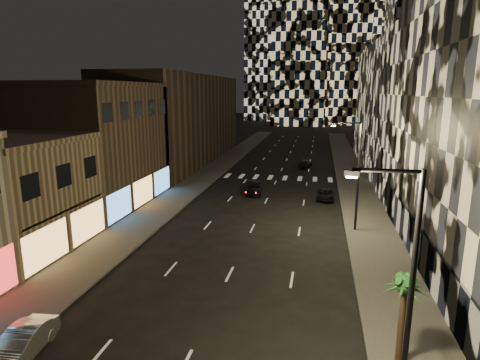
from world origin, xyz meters
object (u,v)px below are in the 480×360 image
at_px(streetlight_far, 356,169).
at_px(car_silver_parked, 22,344).
at_px(streetlight_near, 405,279).
at_px(car_dark_oncoming, 305,164).
at_px(palm_tree, 404,291).
at_px(car_dark_rightlane, 325,195).
at_px(car_dark_midlane, 254,187).

xyz_separation_m(streetlight_far, car_silver_parked, (-15.55, -19.81, -4.70)).
xyz_separation_m(streetlight_near, car_dark_oncoming, (-4.97, 48.36, -4.76)).
xyz_separation_m(streetlight_near, palm_tree, (0.65, 2.70, -1.82)).
height_order(streetlight_near, car_dark_rightlane, streetlight_near).
relative_size(streetlight_near, car_silver_parked, 2.26).
bearing_deg(car_silver_parked, streetlight_far, 45.76).
distance_m(streetlight_far, car_silver_parked, 25.62).
relative_size(streetlight_far, car_silver_parked, 2.26).
xyz_separation_m(streetlight_far, car_dark_midlane, (-10.13, 10.79, -4.60)).
relative_size(car_silver_parked, car_dark_oncoming, 0.98).
distance_m(car_dark_midlane, car_dark_rightlane, 8.09).
xyz_separation_m(car_silver_parked, palm_tree, (16.20, 2.51, 2.88)).
bearing_deg(streetlight_near, car_dark_oncoming, 95.86).
bearing_deg(car_dark_rightlane, car_dark_oncoming, 100.22).
bearing_deg(streetlight_near, streetlight_far, 90.00).
distance_m(streetlight_near, car_dark_rightlane, 30.16).
relative_size(streetlight_near, streetlight_far, 1.00).
height_order(car_silver_parked, car_dark_midlane, car_dark_midlane).
bearing_deg(car_dark_midlane, palm_tree, -74.63).
height_order(streetlight_near, streetlight_far, same).
relative_size(car_silver_parked, palm_tree, 0.97).
bearing_deg(streetlight_near, palm_tree, 76.55).
bearing_deg(palm_tree, streetlight_far, 92.14).
xyz_separation_m(car_dark_oncoming, palm_tree, (5.61, -45.67, 2.95)).
bearing_deg(car_dark_oncoming, streetlight_near, 103.43).
distance_m(car_silver_parked, palm_tree, 16.64).
height_order(car_silver_parked, car_dark_rightlane, car_silver_parked).
distance_m(streetlight_near, car_dark_oncoming, 48.85).
xyz_separation_m(car_dark_oncoming, car_dark_rightlane, (2.85, -18.66, -0.04)).
bearing_deg(car_dark_rightlane, car_dark_midlane, 173.78).
bearing_deg(car_silver_parked, car_dark_oncoming, 71.51).
relative_size(car_dark_rightlane, palm_tree, 0.96).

